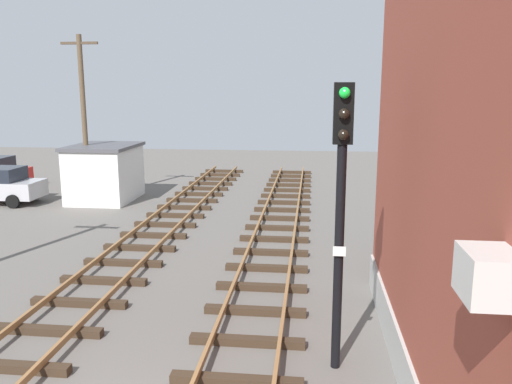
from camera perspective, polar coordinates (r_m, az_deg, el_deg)
The scene contains 3 objects.
signal_mast at distance 9.61m, azimuth 9.41°, elevation -0.47°, with size 0.36×0.40×5.53m.
control_hut at distance 26.42m, azimuth -16.48°, elevation 2.10°, with size 3.00×3.80×2.76m.
utility_pole_far at distance 26.32m, azimuth -18.60°, elevation 8.04°, with size 1.80×0.24×7.96m.
Camera 1 is at (2.72, -6.23, 5.40)m, focal length 35.96 mm.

